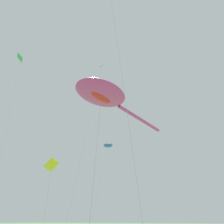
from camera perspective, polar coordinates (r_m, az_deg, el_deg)
The scene contains 5 objects.
big_show_kite at distance 19.43m, azimuth -2.32°, elevation 4.52°, with size 14.00×5.49×12.60m.
small_kite_diamond_red at distance 33.74m, azimuth -24.14°, elevation 11.51°, with size 4.20×3.34×23.36m.
small_kite_tiny_distant at distance 21.83m, azimuth -16.18°, elevation -13.87°, with size 2.39×1.94×7.23m.
small_kite_bird_shape at distance 30.80m, azimuth -3.87°, elevation 8.35°, with size 4.85×1.30×23.35m.
small_kite_box_yellow at distance 23.91m, azimuth -1.11°, elevation -9.25°, with size 1.83×3.42×9.58m.
Camera 1 is at (-11.59, 4.24, 1.81)m, focal length 33.58 mm.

